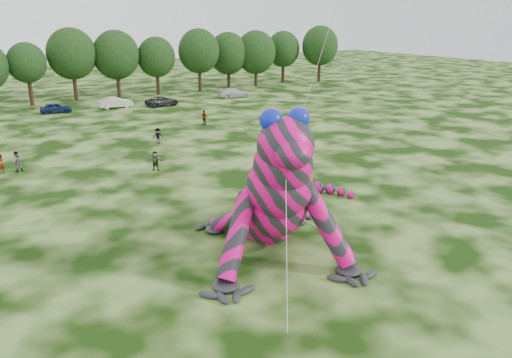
{
  "coord_description": "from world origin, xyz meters",
  "views": [
    {
      "loc": [
        -9.15,
        -18.79,
        12.27
      ],
      "look_at": [
        4.03,
        2.38,
        4.0
      ],
      "focal_mm": 35.0,
      "sensor_mm": 36.0,
      "label": 1
    }
  ],
  "objects_px": {
    "car_5": "(115,102)",
    "tree_15": "(256,58)",
    "inflatable_gecko": "(263,169)",
    "tree_9": "(28,74)",
    "flying_kite": "(337,5)",
    "spectator_0": "(1,164)",
    "tree_17": "(320,54)",
    "car_6": "(162,101)",
    "car_4": "(56,108)",
    "tree_11": "(117,64)",
    "tree_14": "(228,60)",
    "tree_12": "(157,66)",
    "tree_10": "(73,64)",
    "tree_13": "(199,60)",
    "car_7": "(234,93)",
    "spectator_1": "(16,162)",
    "tree_16": "(283,57)",
    "spectator_3": "(204,118)",
    "spectator_2": "(158,136)",
    "spectator_5": "(155,161)"
  },
  "relations": [
    {
      "from": "car_5",
      "to": "tree_15",
      "type": "bearing_deg",
      "value": -71.24
    },
    {
      "from": "inflatable_gecko",
      "to": "tree_9",
      "type": "xyz_separation_m",
      "value": [
        -4.04,
        53.96,
        0.22
      ]
    },
    {
      "from": "flying_kite",
      "to": "spectator_0",
      "type": "relative_size",
      "value": 9.09
    },
    {
      "from": "tree_15",
      "to": "flying_kite",
      "type": "bearing_deg",
      "value": -115.88
    },
    {
      "from": "tree_17",
      "to": "car_6",
      "type": "relative_size",
      "value": 2.17
    },
    {
      "from": "car_5",
      "to": "spectator_0",
      "type": "relative_size",
      "value": 2.84
    },
    {
      "from": "car_4",
      "to": "inflatable_gecko",
      "type": "bearing_deg",
      "value": -169.25
    },
    {
      "from": "tree_11",
      "to": "car_4",
      "type": "height_order",
      "value": "tree_11"
    },
    {
      "from": "tree_14",
      "to": "tree_12",
      "type": "bearing_deg",
      "value": -175.82
    },
    {
      "from": "tree_10",
      "to": "tree_15",
      "type": "distance_m",
      "value": 31.09
    },
    {
      "from": "tree_13",
      "to": "car_4",
      "type": "height_order",
      "value": "tree_13"
    },
    {
      "from": "car_7",
      "to": "spectator_1",
      "type": "height_order",
      "value": "spectator_1"
    },
    {
      "from": "spectator_1",
      "to": "spectator_0",
      "type": "xyz_separation_m",
      "value": [
        -1.15,
        0.11,
        -0.06
      ]
    },
    {
      "from": "tree_13",
      "to": "spectator_1",
      "type": "bearing_deg",
      "value": -134.74
    },
    {
      "from": "tree_17",
      "to": "car_4",
      "type": "bearing_deg",
      "value": -171.89
    },
    {
      "from": "tree_15",
      "to": "tree_16",
      "type": "relative_size",
      "value": 1.03
    },
    {
      "from": "car_6",
      "to": "spectator_0",
      "type": "xyz_separation_m",
      "value": [
        -22.83,
        -22.68,
        0.14
      ]
    },
    {
      "from": "car_5",
      "to": "spectator_1",
      "type": "bearing_deg",
      "value": 149.52
    },
    {
      "from": "spectator_0",
      "to": "spectator_3",
      "type": "xyz_separation_m",
      "value": [
        22.17,
        8.17,
        0.05
      ]
    },
    {
      "from": "car_7",
      "to": "spectator_1",
      "type": "distance_m",
      "value": 41.4
    },
    {
      "from": "tree_15",
      "to": "car_5",
      "type": "distance_m",
      "value": 29.55
    },
    {
      "from": "spectator_1",
      "to": "tree_17",
      "type": "bearing_deg",
      "value": -161.45
    },
    {
      "from": "tree_14",
      "to": "spectator_2",
      "type": "xyz_separation_m",
      "value": [
        -25.41,
        -31.5,
        -3.91
      ]
    },
    {
      "from": "spectator_5",
      "to": "spectator_3",
      "type": "distance_m",
      "value": 17.93
    },
    {
      "from": "tree_14",
      "to": "spectator_1",
      "type": "distance_m",
      "value": 51.69
    },
    {
      "from": "tree_11",
      "to": "tree_15",
      "type": "bearing_deg",
      "value": -0.98
    },
    {
      "from": "tree_10",
      "to": "car_4",
      "type": "bearing_deg",
      "value": -117.37
    },
    {
      "from": "inflatable_gecko",
      "to": "tree_11",
      "type": "height_order",
      "value": "tree_11"
    },
    {
      "from": "spectator_0",
      "to": "tree_16",
      "type": "bearing_deg",
      "value": 170.75
    },
    {
      "from": "tree_13",
      "to": "tree_9",
      "type": "bearing_deg",
      "value": 179.52
    },
    {
      "from": "tree_14",
      "to": "car_5",
      "type": "relative_size",
      "value": 2.06
    },
    {
      "from": "spectator_1",
      "to": "spectator_5",
      "type": "distance_m",
      "value": 11.24
    },
    {
      "from": "spectator_2",
      "to": "car_4",
      "type": "bearing_deg",
      "value": 114.35
    },
    {
      "from": "tree_11",
      "to": "tree_12",
      "type": "relative_size",
      "value": 1.12
    },
    {
      "from": "tree_11",
      "to": "spectator_2",
      "type": "xyz_separation_m",
      "value": [
        -5.73,
        -30.98,
        -4.24
      ]
    },
    {
      "from": "tree_12",
      "to": "tree_13",
      "type": "distance_m",
      "value": 7.17
    },
    {
      "from": "tree_10",
      "to": "car_4",
      "type": "xyz_separation_m",
      "value": [
        -4.62,
        -8.92,
        -4.58
      ]
    },
    {
      "from": "flying_kite",
      "to": "tree_15",
      "type": "bearing_deg",
      "value": 64.12
    },
    {
      "from": "inflatable_gecko",
      "to": "tree_14",
      "type": "bearing_deg",
      "value": 81.04
    },
    {
      "from": "tree_11",
      "to": "car_4",
      "type": "relative_size",
      "value": 2.56
    },
    {
      "from": "tree_9",
      "to": "tree_11",
      "type": "xyz_separation_m",
      "value": [
        12.72,
        0.85,
        0.7
      ]
    },
    {
      "from": "tree_14",
      "to": "car_4",
      "type": "xyz_separation_m",
      "value": [
        -30.68,
        -9.06,
        -4.03
      ]
    },
    {
      "from": "tree_14",
      "to": "car_4",
      "type": "bearing_deg",
      "value": -163.54
    },
    {
      "from": "inflatable_gecko",
      "to": "flying_kite",
      "type": "height_order",
      "value": "flying_kite"
    },
    {
      "from": "inflatable_gecko",
      "to": "car_5",
      "type": "relative_size",
      "value": 3.61
    },
    {
      "from": "tree_15",
      "to": "tree_17",
      "type": "relative_size",
      "value": 0.94
    },
    {
      "from": "spectator_0",
      "to": "tree_9",
      "type": "bearing_deg",
      "value": -145.78
    },
    {
      "from": "car_6",
      "to": "tree_10",
      "type": "bearing_deg",
      "value": 30.44
    },
    {
      "from": "tree_11",
      "to": "spectator_0",
      "type": "distance_m",
      "value": 39.3
    },
    {
      "from": "car_4",
      "to": "tree_9",
      "type": "bearing_deg",
      "value": 20.46
    }
  ]
}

